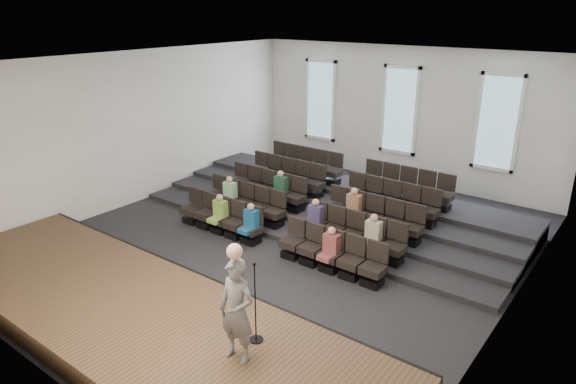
% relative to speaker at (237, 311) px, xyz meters
% --- Properties ---
extents(ground, '(14.00, 14.00, 0.00)m').
position_rel_speaker_xyz_m(ground, '(-2.85, 5.00, -1.45)').
color(ground, black).
rests_on(ground, ground).
extents(ceiling, '(12.00, 14.00, 0.02)m').
position_rel_speaker_xyz_m(ceiling, '(-2.85, 5.00, 3.56)').
color(ceiling, white).
rests_on(ceiling, ground).
extents(wall_back, '(12.00, 0.04, 5.00)m').
position_rel_speaker_xyz_m(wall_back, '(-2.85, 12.02, 1.05)').
color(wall_back, white).
rests_on(wall_back, ground).
extents(wall_front, '(12.00, 0.04, 5.00)m').
position_rel_speaker_xyz_m(wall_front, '(-2.85, -2.02, 1.05)').
color(wall_front, white).
rests_on(wall_front, ground).
extents(wall_left, '(0.04, 14.00, 5.00)m').
position_rel_speaker_xyz_m(wall_left, '(-8.87, 5.00, 1.05)').
color(wall_left, white).
rests_on(wall_left, ground).
extents(wall_right, '(0.04, 14.00, 5.00)m').
position_rel_speaker_xyz_m(wall_right, '(3.17, 5.00, 1.05)').
color(wall_right, white).
rests_on(wall_right, ground).
extents(stage, '(11.80, 3.60, 0.50)m').
position_rel_speaker_xyz_m(stage, '(-2.85, -0.10, -1.20)').
color(stage, '#4F3921').
rests_on(stage, ground).
extents(stage_lip, '(11.80, 0.06, 0.52)m').
position_rel_speaker_xyz_m(stage_lip, '(-2.85, 1.67, -1.20)').
color(stage_lip, black).
rests_on(stage_lip, ground).
extents(risers, '(11.80, 4.80, 0.60)m').
position_rel_speaker_xyz_m(risers, '(-2.85, 8.17, -1.26)').
color(risers, black).
rests_on(risers, ground).
extents(seating_rows, '(6.80, 4.70, 1.67)m').
position_rel_speaker_xyz_m(seating_rows, '(-2.85, 6.54, -0.77)').
color(seating_rows, black).
rests_on(seating_rows, ground).
extents(windows, '(8.44, 0.10, 3.24)m').
position_rel_speaker_xyz_m(windows, '(-2.85, 11.95, 1.25)').
color(windows, white).
rests_on(windows, wall_back).
extents(audience, '(5.45, 2.64, 1.10)m').
position_rel_speaker_xyz_m(audience, '(-2.85, 5.32, -0.64)').
color(audience, '#7CAA44').
rests_on(audience, seating_rows).
extents(speaker, '(0.72, 0.50, 1.91)m').
position_rel_speaker_xyz_m(speaker, '(0.00, 0.00, 0.00)').
color(speaker, '#605D5B').
rests_on(speaker, stage).
extents(mic_stand, '(0.27, 0.27, 1.61)m').
position_rel_speaker_xyz_m(mic_stand, '(-0.08, 0.57, -0.47)').
color(mic_stand, black).
rests_on(mic_stand, stage).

